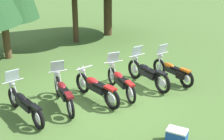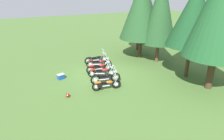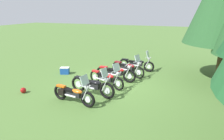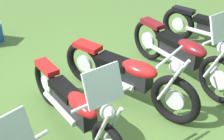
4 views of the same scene
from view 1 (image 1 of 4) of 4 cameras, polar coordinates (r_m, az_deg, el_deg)
The scene contains 8 objects.
ground_plane at distance 10.72m, azimuth -0.95°, elevation -4.90°, with size 80.00×80.00×0.00m, color #4C7033.
motorcycle_0 at distance 9.61m, azimuth -16.24°, elevation -6.11°, with size 0.69×2.39×1.36m.
motorcycle_1 at distance 9.96m, azimuth -9.17°, elevation -4.17°, with size 0.98×2.24×1.38m.
motorcycle_2 at distance 10.24m, azimuth -3.01°, elevation -3.33°, with size 0.67×2.37×1.03m.
motorcycle_3 at distance 10.75m, azimuth 1.59°, elevation -2.04°, with size 1.02×2.21×1.36m.
motorcycle_4 at distance 11.45m, azimuth 6.69°, elevation -0.56°, with size 0.77×2.38×1.40m.
motorcycle_5 at distance 11.98m, azimuth 11.41°, elevation -0.09°, with size 0.70×2.17×1.36m.
picnic_cooler at distance 8.34m, azimuth 12.10°, elevation -12.15°, with size 0.52×0.62×0.42m.
Camera 1 is at (-6.37, -7.19, 4.77)m, focal length 48.46 mm.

